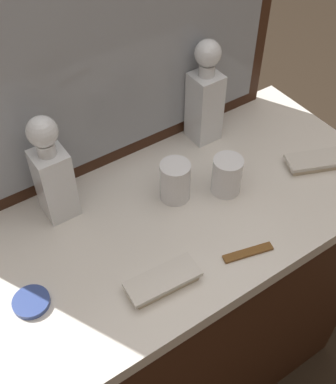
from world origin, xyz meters
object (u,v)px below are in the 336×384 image
object	(u,v)px
crystal_decanter_far_right	(53,177)
crystal_tumbler_far_left	(227,177)
silver_brush_center	(163,281)
silver_brush_rear	(315,161)
porcelain_dish	(31,302)
tortoiseshell_comb	(248,253)
crystal_decanter_left	(205,101)
crystal_tumbler_front	(175,182)

from	to	relation	value
crystal_decanter_far_right	crystal_tumbler_far_left	bearing A→B (deg)	-24.11
crystal_tumbler_far_left	silver_brush_center	xyz separation A→B (m)	(-0.28, -0.14, -0.03)
silver_brush_rear	porcelain_dish	distance (m)	0.76
crystal_decanter_far_right	tortoiseshell_comb	distance (m)	0.46
crystal_tumbler_far_left	silver_brush_rear	size ratio (longest dim) A/B	0.60
silver_brush_center	crystal_decanter_far_right	bearing A→B (deg)	105.78
crystal_decanter_far_right	tortoiseshell_comb	bearing A→B (deg)	-50.42
crystal_decanter_left	tortoiseshell_comb	size ratio (longest dim) A/B	2.46
crystal_decanter_far_right	porcelain_dish	xyz separation A→B (m)	(-0.16, -0.19, -0.10)
crystal_decanter_left	porcelain_dish	bearing A→B (deg)	-159.24
crystal_decanter_left	silver_brush_rear	distance (m)	0.32
silver_brush_center	silver_brush_rear	xyz separation A→B (m)	(0.52, 0.08, 0.00)
silver_brush_center	porcelain_dish	bearing A→B (deg)	155.57
silver_brush_rear	crystal_decanter_left	bearing A→B (deg)	123.25
porcelain_dish	tortoiseshell_comb	xyz separation A→B (m)	(0.44, -0.15, -0.00)
crystal_tumbler_far_left	silver_brush_rear	xyz separation A→B (m)	(0.24, -0.06, -0.03)
crystal_decanter_far_right	crystal_tumbler_far_left	distance (m)	0.40
crystal_tumbler_front	silver_brush_rear	xyz separation A→B (m)	(0.36, -0.11, -0.03)
silver_brush_center	porcelain_dish	size ratio (longest dim) A/B	2.14
silver_brush_center	tortoiseshell_comb	distance (m)	0.20
silver_brush_rear	porcelain_dish	size ratio (longest dim) A/B	2.17
porcelain_dish	silver_brush_rear	bearing A→B (deg)	-2.22
crystal_decanter_far_right	porcelain_dish	distance (m)	0.27
crystal_tumbler_front	silver_brush_rear	distance (m)	0.38
crystal_decanter_far_right	silver_brush_center	distance (m)	0.33
crystal_decanter_left	crystal_decanter_far_right	xyz separation A→B (m)	(-0.44, -0.03, -0.00)
crystal_tumbler_front	crystal_tumbler_far_left	bearing A→B (deg)	-23.98
crystal_tumbler_front	porcelain_dish	distance (m)	0.41
crystal_decanter_far_right	crystal_tumbler_front	bearing A→B (deg)	-24.18
crystal_decanter_far_right	crystal_tumbler_far_left	size ratio (longest dim) A/B	2.80
crystal_tumbler_front	silver_brush_center	xyz separation A→B (m)	(-0.16, -0.19, -0.03)
crystal_decanter_left	crystal_tumbler_far_left	world-z (taller)	crystal_decanter_left
crystal_decanter_far_right	porcelain_dish	size ratio (longest dim) A/B	3.63
crystal_decanter_left	silver_brush_rear	bearing A→B (deg)	-56.75
crystal_tumbler_front	crystal_tumbler_far_left	xyz separation A→B (m)	(0.11, -0.05, -0.00)
crystal_decanter_far_right	porcelain_dish	bearing A→B (deg)	-128.95
crystal_decanter_left	porcelain_dish	xyz separation A→B (m)	(-0.60, -0.23, -0.11)
crystal_decanter_far_right	tortoiseshell_comb	size ratio (longest dim) A/B	2.34
crystal_decanter_left	silver_brush_rear	world-z (taller)	crystal_decanter_left
crystal_decanter_far_right	crystal_tumbler_far_left	xyz separation A→B (m)	(0.36, -0.16, -0.07)
crystal_decanter_far_right	crystal_tumbler_front	distance (m)	0.28
silver_brush_rear	porcelain_dish	bearing A→B (deg)	177.78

